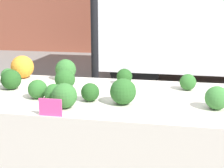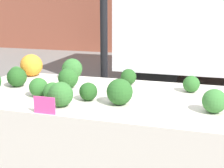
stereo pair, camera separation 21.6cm
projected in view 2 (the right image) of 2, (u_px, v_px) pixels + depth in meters
name	position (u px, v px, depth m)	size (l,w,h in m)	color
tent_pole	(104.00, 11.00, 2.86)	(0.07, 0.07, 2.73)	black
market_table	(109.00, 110.00, 2.14)	(2.17, 0.99, 0.81)	beige
orange_cauliflower	(31.00, 65.00, 2.74)	(0.19, 0.19, 0.19)	orange
broccoli_head_0	(39.00, 87.00, 2.13)	(0.13, 0.13, 0.13)	#2D6628
broccoli_head_2	(53.00, 92.00, 2.03)	(0.12, 0.12, 0.12)	#2D6628
broccoli_head_3	(17.00, 77.00, 2.39)	(0.15, 0.15, 0.15)	#23511E
broccoli_head_4	(88.00, 92.00, 2.04)	(0.12, 0.12, 0.12)	#23511E
broccoli_head_5	(214.00, 101.00, 1.81)	(0.14, 0.14, 0.14)	#387533
broccoli_head_6	(68.00, 78.00, 2.35)	(0.15, 0.15, 0.15)	#285B23
broccoli_head_7	(128.00, 77.00, 2.45)	(0.12, 0.12, 0.12)	#23511E
broccoli_head_8	(61.00, 94.00, 1.92)	(0.15, 0.15, 0.15)	#336B2D
broccoli_head_9	(16.00, 73.00, 2.60)	(0.12, 0.12, 0.12)	#336B2D
broccoli_head_10	(120.00, 92.00, 1.95)	(0.17, 0.17, 0.17)	#285B23
broccoli_head_11	(191.00, 84.00, 2.24)	(0.12, 0.12, 0.12)	#2D6628
broccoli_head_12	(72.00, 69.00, 2.64)	(0.17, 0.17, 0.17)	#336B2D
price_sign	(44.00, 105.00, 1.79)	(0.14, 0.01, 0.10)	#EF4793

